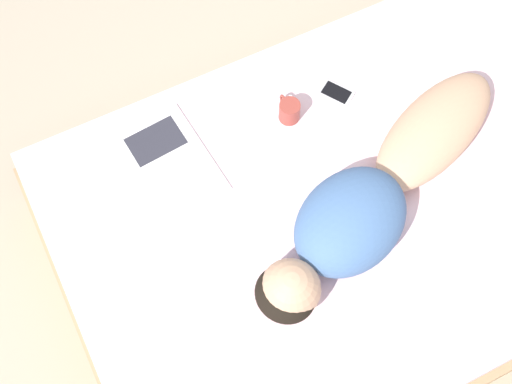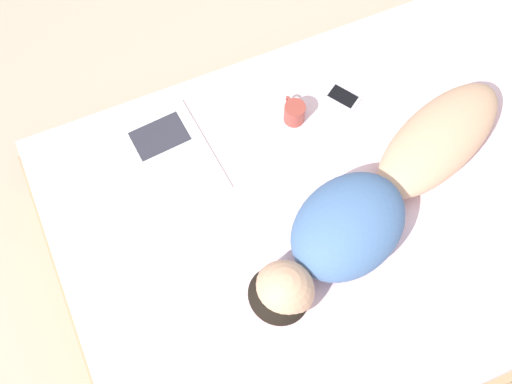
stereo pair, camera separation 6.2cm
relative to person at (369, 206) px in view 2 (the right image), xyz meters
name	(u,v)px [view 2 (the right image)]	position (x,y,z in m)	size (l,w,h in m)	color
ground_plane	(341,248)	(0.06, 0.01, -0.57)	(12.00, 12.00, 0.00)	#B7A88E
bed	(347,228)	(0.06, 0.01, -0.34)	(1.56, 2.23, 0.47)	tan
person	(369,206)	(0.00, 0.00, 0.00)	(0.71, 1.28, 0.23)	tan
open_magazine	(171,158)	(0.51, 0.57, -0.10)	(0.46, 0.33, 0.01)	white
coffee_mug	(294,112)	(0.49, 0.07, -0.05)	(0.12, 0.08, 0.09)	#993D33
cell_phone	(343,97)	(0.50, -0.15, -0.10)	(0.15, 0.14, 0.01)	silver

